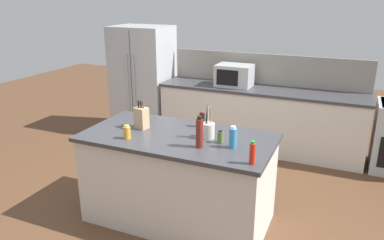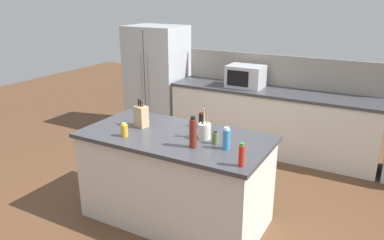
# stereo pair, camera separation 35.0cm
# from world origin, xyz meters

# --- Properties ---
(ground_plane) EXTENTS (14.00, 14.00, 0.00)m
(ground_plane) POSITION_xyz_m (0.00, 0.00, 0.00)
(ground_plane) COLOR brown
(back_counter_run) EXTENTS (3.03, 0.66, 0.94)m
(back_counter_run) POSITION_xyz_m (0.30, 2.20, 0.47)
(back_counter_run) COLOR beige
(back_counter_run) RESTS_ON ground_plane
(wall_backsplash) EXTENTS (2.99, 0.03, 0.46)m
(wall_backsplash) POSITION_xyz_m (0.30, 2.52, 1.17)
(wall_backsplash) COLOR gray
(wall_backsplash) RESTS_ON back_counter_run
(kitchen_island) EXTENTS (1.88, 0.97, 0.94)m
(kitchen_island) POSITION_xyz_m (0.00, 0.00, 0.47)
(kitchen_island) COLOR beige
(kitchen_island) RESTS_ON ground_plane
(refrigerator) EXTENTS (0.93, 0.75, 1.77)m
(refrigerator) POSITION_xyz_m (-1.72, 2.25, 0.88)
(refrigerator) COLOR #ADB2B7
(refrigerator) RESTS_ON ground_plane
(microwave) EXTENTS (0.52, 0.39, 0.32)m
(microwave) POSITION_xyz_m (-0.11, 2.20, 1.10)
(microwave) COLOR #ADB2B7
(microwave) RESTS_ON back_counter_run
(knife_block) EXTENTS (0.15, 0.13, 0.29)m
(knife_block) POSITION_xyz_m (-0.43, 0.04, 1.05)
(knife_block) COLOR tan
(knife_block) RESTS_ON kitchen_island
(utensil_crock) EXTENTS (0.12, 0.12, 0.32)m
(utensil_crock) POSITION_xyz_m (0.30, 0.05, 1.02)
(utensil_crock) COLOR beige
(utensil_crock) RESTS_ON kitchen_island
(dish_soap_bottle) EXTENTS (0.07, 0.07, 0.21)m
(dish_soap_bottle) POSITION_xyz_m (0.59, -0.08, 1.04)
(dish_soap_bottle) COLOR #3384BC
(dish_soap_bottle) RESTS_ON kitchen_island
(hot_sauce_bottle) EXTENTS (0.05, 0.05, 0.20)m
(hot_sauce_bottle) POSITION_xyz_m (0.83, -0.35, 1.03)
(hot_sauce_bottle) COLOR red
(hot_sauce_bottle) RESTS_ON kitchen_island
(soy_sauce_bottle) EXTENTS (0.06, 0.06, 0.17)m
(soy_sauce_bottle) POSITION_xyz_m (0.12, 0.33, 1.02)
(soy_sauce_bottle) COLOR black
(soy_sauce_bottle) RESTS_ON kitchen_island
(vinegar_bottle) EXTENTS (0.07, 0.07, 0.30)m
(vinegar_bottle) POSITION_xyz_m (0.31, -0.19, 1.08)
(vinegar_bottle) COLOR maroon
(vinegar_bottle) RESTS_ON kitchen_island
(honey_jar) EXTENTS (0.07, 0.07, 0.13)m
(honey_jar) POSITION_xyz_m (-0.41, -0.27, 1.00)
(honey_jar) COLOR gold
(honey_jar) RESTS_ON kitchen_island
(spice_jar_oregano) EXTENTS (0.06, 0.06, 0.12)m
(spice_jar_oregano) POSITION_xyz_m (0.45, -0.02, 1.00)
(spice_jar_oregano) COLOR #567038
(spice_jar_oregano) RESTS_ON kitchen_island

